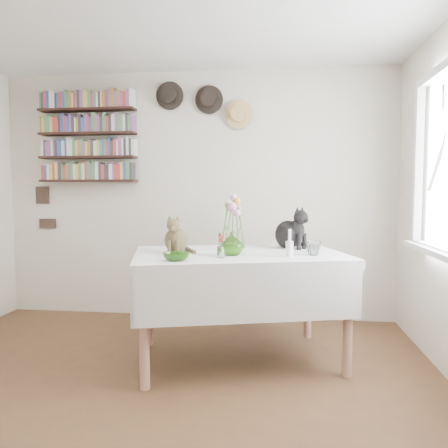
# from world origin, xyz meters

# --- Properties ---
(room) EXTENTS (4.08, 4.58, 2.58)m
(room) POSITION_xyz_m (0.00, 0.00, 1.25)
(room) COLOR brown
(room) RESTS_ON ground
(dining_table) EXTENTS (1.75, 1.36, 0.83)m
(dining_table) POSITION_xyz_m (0.54, 1.11, 0.62)
(dining_table) COLOR white
(dining_table) RESTS_ON room
(tabby_cat) EXTENTS (0.20, 0.25, 0.29)m
(tabby_cat) POSITION_xyz_m (0.08, 1.05, 0.97)
(tabby_cat) COLOR olive
(tabby_cat) RESTS_ON dining_table
(black_cat) EXTENTS (0.37, 0.36, 0.34)m
(black_cat) POSITION_xyz_m (0.92, 1.43, 1.00)
(black_cat) COLOR black
(black_cat) RESTS_ON dining_table
(flower_vase) EXTENTS (0.23, 0.23, 0.17)m
(flower_vase) POSITION_xyz_m (0.51, 0.96, 0.91)
(flower_vase) COLOR #6BB53F
(flower_vase) RESTS_ON dining_table
(green_bowl) EXTENTS (0.25, 0.25, 0.05)m
(green_bowl) POSITION_xyz_m (0.17, 0.66, 0.86)
(green_bowl) COLOR #6BB53F
(green_bowl) RESTS_ON dining_table
(drinking_glass) EXTENTS (0.11, 0.11, 0.10)m
(drinking_glass) POSITION_xyz_m (1.09, 1.03, 0.88)
(drinking_glass) COLOR white
(drinking_glass) RESTS_ON dining_table
(candlestick) EXTENTS (0.05, 0.05, 0.19)m
(candlestick) POSITION_xyz_m (0.92, 0.96, 0.89)
(candlestick) COLOR white
(candlestick) RESTS_ON dining_table
(berry_jar) EXTENTS (0.05, 0.05, 0.20)m
(berry_jar) POSITION_xyz_m (0.44, 0.82, 0.92)
(berry_jar) COLOR white
(berry_jar) RESTS_ON dining_table
(porcelain_figurine) EXTENTS (0.05, 0.05, 0.09)m
(porcelain_figurine) POSITION_xyz_m (1.07, 1.21, 0.87)
(porcelain_figurine) COLOR white
(porcelain_figurine) RESTS_ON dining_table
(flower_bouquet) EXTENTS (0.17, 0.13, 0.39)m
(flower_bouquet) POSITION_xyz_m (0.51, 0.97, 1.17)
(flower_bouquet) COLOR #4C7233
(flower_bouquet) RESTS_ON flower_vase
(bookshelf_unit) EXTENTS (1.00, 0.16, 0.91)m
(bookshelf_unit) POSITION_xyz_m (-1.10, 2.16, 1.84)
(bookshelf_unit) COLOR black
(bookshelf_unit) RESTS_ON room
(wall_hats) EXTENTS (0.98, 0.09, 0.48)m
(wall_hats) POSITION_xyz_m (0.12, 2.19, 2.17)
(wall_hats) COLOR black
(wall_hats) RESTS_ON room
(wall_art_plaques) EXTENTS (0.21, 0.02, 0.44)m
(wall_art_plaques) POSITION_xyz_m (-1.63, 2.23, 1.12)
(wall_art_plaques) COLOR #38281E
(wall_art_plaques) RESTS_ON room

